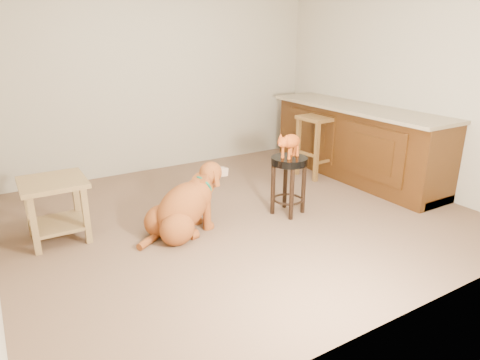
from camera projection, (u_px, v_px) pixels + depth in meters
floor at (240, 215)px, 4.48m from camera, size 4.50×4.00×0.01m
room_shell at (240, 49)px, 3.93m from camera, size 4.54×4.04×2.62m
cabinet_run at (356, 145)px, 5.53m from camera, size 0.70×2.56×0.94m
padded_stool at (289, 174)px, 4.41m from camera, size 0.41×0.41×0.62m
wood_stool at (317, 145)px, 5.60m from camera, size 0.46×0.46×0.80m
side_table at (55, 201)px, 3.86m from camera, size 0.56×0.56×0.58m
golden_retriever at (183, 208)px, 4.01m from camera, size 1.06×0.59×0.68m
tabby_kitten at (289, 142)px, 4.29m from camera, size 0.42×0.28×0.29m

